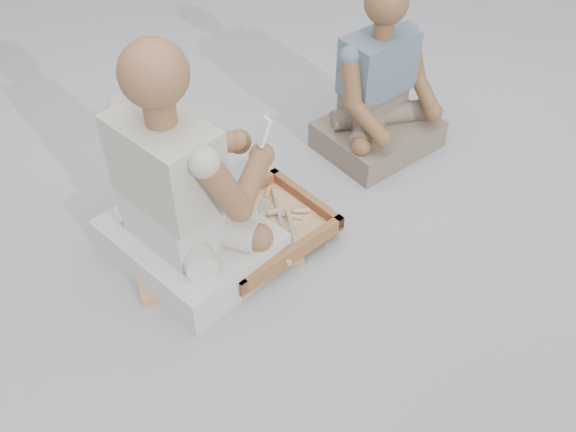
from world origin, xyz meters
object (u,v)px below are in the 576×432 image
carved_panel (211,243)px  tool_tray (260,229)px  companion (380,97)px  craftsman (183,196)px

carved_panel → tool_tray: bearing=-19.0°
tool_tray → companion: companion is taller
carved_panel → craftsman: size_ratio=0.66×
carved_panel → companion: companion is taller
craftsman → companion: 1.15m
craftsman → tool_tray: bearing=61.8°
craftsman → carved_panel: bearing=80.2°
tool_tray → craftsman: craftsman is taller
carved_panel → companion: bearing=14.2°
carved_panel → companion: (1.02, 0.26, 0.26)m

